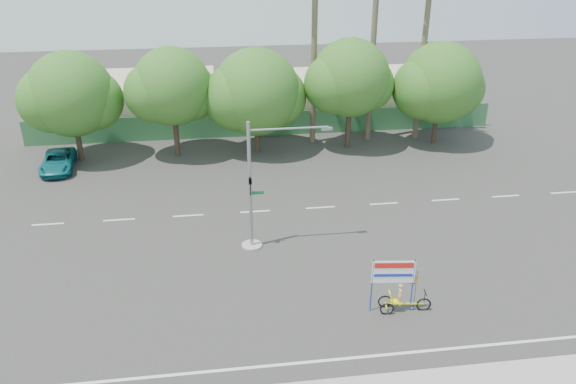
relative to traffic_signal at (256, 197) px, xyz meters
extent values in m
plane|color=#33302D|center=(2.20, -3.98, -2.92)|extent=(120.00, 120.00, 0.00)
cube|color=#336B3D|center=(2.20, 17.52, -1.92)|extent=(38.00, 0.08, 2.00)
cube|color=beige|center=(-7.80, 22.02, -0.92)|extent=(12.00, 8.00, 4.00)
cube|color=beige|center=(10.20, 22.02, -1.12)|extent=(14.00, 8.00, 3.60)
cylinder|color=#473828|center=(-11.80, 14.02, -1.16)|extent=(0.40, 0.40, 3.52)
sphere|color=#25601C|center=(-11.80, 14.02, 2.04)|extent=(6.00, 6.00, 6.00)
sphere|color=#25601C|center=(-10.45, 14.32, 1.48)|extent=(4.32, 4.32, 4.32)
sphere|color=#25601C|center=(-13.15, 13.77, 1.72)|extent=(4.56, 4.56, 4.56)
cylinder|color=#473828|center=(-4.80, 14.02, -1.05)|extent=(0.40, 0.40, 3.74)
sphere|color=#25601C|center=(-4.80, 14.02, 2.35)|extent=(5.60, 5.60, 5.60)
sphere|color=#25601C|center=(-3.54, 14.32, 1.76)|extent=(4.03, 4.03, 4.03)
sphere|color=#25601C|center=(-6.06, 13.77, 2.01)|extent=(4.26, 4.26, 4.26)
cylinder|color=#473828|center=(1.20, 14.02, -1.27)|extent=(0.40, 0.40, 3.30)
sphere|color=#25601C|center=(1.20, 14.02, 1.73)|extent=(6.40, 6.40, 6.40)
sphere|color=#25601C|center=(2.64, 14.32, 1.21)|extent=(4.61, 4.61, 4.61)
sphere|color=#25601C|center=(-0.24, 13.77, 1.43)|extent=(4.86, 4.86, 4.86)
cylinder|color=#473828|center=(8.20, 14.02, -0.98)|extent=(0.40, 0.40, 3.87)
sphere|color=#25601C|center=(8.20, 14.02, 2.54)|extent=(5.80, 5.80, 5.80)
sphere|color=#25601C|center=(9.50, 14.32, 1.92)|extent=(4.18, 4.18, 4.18)
sphere|color=#25601C|center=(6.89, 13.77, 2.19)|extent=(4.41, 4.41, 4.41)
cylinder|color=#473828|center=(15.20, 14.02, -1.20)|extent=(0.40, 0.40, 3.43)
sphere|color=#25601C|center=(15.20, 14.02, 1.92)|extent=(6.20, 6.20, 6.20)
sphere|color=#25601C|center=(16.59, 14.32, 1.37)|extent=(4.46, 4.46, 4.46)
sphere|color=#25601C|center=(13.80, 13.77, 1.61)|extent=(4.71, 4.71, 4.71)
cylinder|color=#70604C|center=(10.20, 15.52, 5.58)|extent=(0.44, 0.44, 17.00)
cylinder|color=#70604C|center=(14.20, 15.52, 4.58)|extent=(0.44, 0.44, 15.00)
cylinder|color=#70604C|center=(5.70, 15.52, 4.08)|extent=(0.44, 0.44, 14.00)
cylinder|color=gray|center=(-0.30, 0.02, -2.87)|extent=(1.10, 1.10, 0.10)
cylinder|color=gray|center=(-0.30, 0.02, 0.58)|extent=(0.18, 0.18, 7.00)
cylinder|color=gray|center=(1.70, 0.02, 3.63)|extent=(4.00, 0.10, 0.10)
cube|color=gray|center=(3.60, 0.02, 3.53)|extent=(0.55, 0.20, 0.12)
imported|color=black|center=(-0.30, -0.20, 0.68)|extent=(0.16, 0.20, 1.00)
cube|color=#14662D|center=(0.05, 0.02, 0.23)|extent=(0.70, 0.04, 0.18)
torus|color=black|center=(6.88, -6.58, -2.62)|extent=(0.68, 0.16, 0.67)
torus|color=black|center=(5.23, -6.10, -2.64)|extent=(0.63, 0.15, 0.63)
torus|color=black|center=(5.17, -6.65, -2.64)|extent=(0.63, 0.15, 0.63)
cube|color=yellow|center=(6.04, -6.48, -2.56)|extent=(1.68, 0.26, 0.06)
cube|color=yellow|center=(5.20, -6.37, -2.62)|extent=(0.13, 0.60, 0.05)
cube|color=yellow|center=(5.64, -6.43, -2.42)|extent=(0.54, 0.47, 0.06)
cube|color=yellow|center=(5.38, -6.40, -2.14)|extent=(0.27, 0.44, 0.54)
cylinder|color=black|center=(6.88, -6.58, -2.22)|extent=(0.03, 0.03, 0.55)
cube|color=black|center=(6.88, -6.58, -1.96)|extent=(0.09, 0.45, 0.04)
imported|color=#CCB284|center=(5.79, -6.45, -2.04)|extent=(0.30, 0.42, 1.07)
cylinder|color=#1731B2|center=(4.51, -6.29, -1.58)|extent=(0.06, 0.06, 2.68)
cylinder|color=#1731B2|center=(6.28, -6.51, -1.58)|extent=(0.06, 0.06, 2.68)
cube|color=white|center=(5.40, -6.40, -0.88)|extent=(1.88, 0.28, 1.09)
cube|color=red|center=(5.39, -6.43, -0.53)|extent=(1.68, 0.22, 0.26)
cube|color=#1731B2|center=(5.39, -6.43, -1.03)|extent=(1.68, 0.22, 0.14)
cylinder|color=black|center=(6.43, -6.53, -1.88)|extent=(0.02, 0.02, 2.09)
cube|color=red|center=(6.09, -6.48, -1.23)|extent=(0.88, 0.13, 0.65)
imported|color=#106871|center=(-13.02, 12.33, -2.29)|extent=(2.48, 4.71, 1.26)
camera|label=1|loc=(-1.85, -26.03, 12.61)|focal=35.00mm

